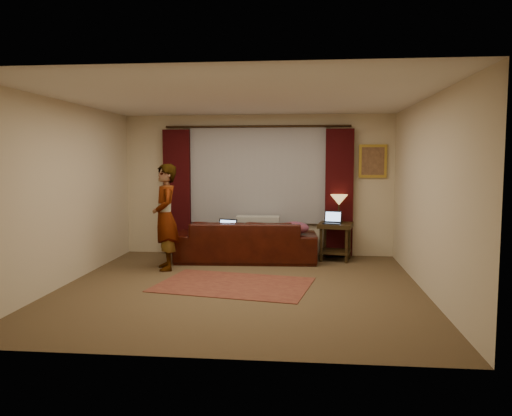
{
  "coord_description": "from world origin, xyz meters",
  "views": [
    {
      "loc": [
        0.89,
        -6.75,
        1.78
      ],
      "look_at": [
        0.1,
        1.2,
        1.0
      ],
      "focal_mm": 35.0,
      "sensor_mm": 36.0,
      "label": 1
    }
  ],
  "objects_px": {
    "sofa": "(246,233)",
    "laptop_sofa": "(225,227)",
    "end_table": "(335,242)",
    "person": "(165,217)",
    "tiffany_lamp": "(339,208)",
    "laptop_table": "(332,218)"
  },
  "relations": [
    {
      "from": "sofa",
      "to": "laptop_sofa",
      "type": "distance_m",
      "value": 0.42
    },
    {
      "from": "end_table",
      "to": "person",
      "type": "xyz_separation_m",
      "value": [
        -2.78,
        -1.04,
        0.52
      ]
    },
    {
      "from": "tiffany_lamp",
      "to": "sofa",
      "type": "bearing_deg",
      "value": -167.91
    },
    {
      "from": "end_table",
      "to": "laptop_table",
      "type": "relative_size",
      "value": 2.02
    },
    {
      "from": "tiffany_lamp",
      "to": "person",
      "type": "relative_size",
      "value": 0.29
    },
    {
      "from": "laptop_sofa",
      "to": "tiffany_lamp",
      "type": "height_order",
      "value": "tiffany_lamp"
    },
    {
      "from": "laptop_sofa",
      "to": "person",
      "type": "height_order",
      "value": "person"
    },
    {
      "from": "laptop_sofa",
      "to": "person",
      "type": "distance_m",
      "value": 1.09
    },
    {
      "from": "laptop_table",
      "to": "tiffany_lamp",
      "type": "bearing_deg",
      "value": 74.09
    },
    {
      "from": "laptop_table",
      "to": "person",
      "type": "distance_m",
      "value": 2.86
    },
    {
      "from": "laptop_table",
      "to": "person",
      "type": "xyz_separation_m",
      "value": [
        -2.71,
        -0.92,
        0.08
      ]
    },
    {
      "from": "person",
      "to": "tiffany_lamp",
      "type": "bearing_deg",
      "value": 89.52
    },
    {
      "from": "person",
      "to": "laptop_sofa",
      "type": "bearing_deg",
      "value": 103.27
    },
    {
      "from": "sofa",
      "to": "tiffany_lamp",
      "type": "relative_size",
      "value": 4.93
    },
    {
      "from": "sofa",
      "to": "laptop_table",
      "type": "distance_m",
      "value": 1.52
    },
    {
      "from": "laptop_sofa",
      "to": "sofa",
      "type": "bearing_deg",
      "value": 45.02
    },
    {
      "from": "sofa",
      "to": "tiffany_lamp",
      "type": "xyz_separation_m",
      "value": [
        1.63,
        0.35,
        0.42
      ]
    },
    {
      "from": "tiffany_lamp",
      "to": "person",
      "type": "xyz_separation_m",
      "value": [
        -2.84,
        -1.17,
        -0.05
      ]
    },
    {
      "from": "sofa",
      "to": "laptop_table",
      "type": "relative_size",
      "value": 7.46
    },
    {
      "from": "laptop_sofa",
      "to": "tiffany_lamp",
      "type": "distance_m",
      "value": 2.07
    },
    {
      "from": "tiffany_lamp",
      "to": "laptop_table",
      "type": "distance_m",
      "value": 0.31
    },
    {
      "from": "laptop_sofa",
      "to": "tiffany_lamp",
      "type": "bearing_deg",
      "value": 31.72
    }
  ]
}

